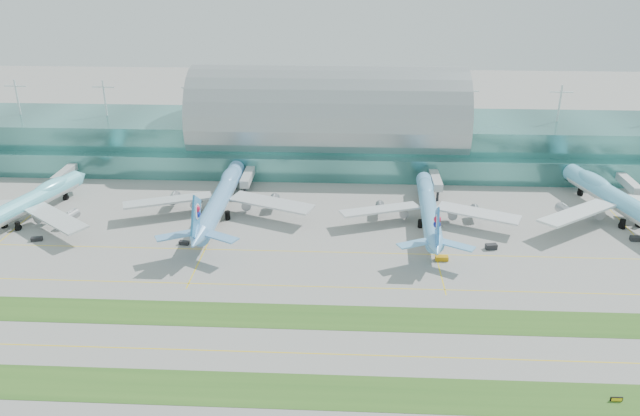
# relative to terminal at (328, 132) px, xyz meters

# --- Properties ---
(ground) EXTENTS (700.00, 700.00, 0.00)m
(ground) POSITION_rel_terminal_xyz_m (-0.01, -128.79, -14.23)
(ground) COLOR gray
(ground) RESTS_ON ground
(terminal) EXTENTS (340.00, 69.10, 36.00)m
(terminal) POSITION_rel_terminal_xyz_m (0.00, 0.00, 0.00)
(terminal) COLOR #3D7A75
(terminal) RESTS_ON ground
(grass_strip_near) EXTENTS (420.00, 12.00, 0.08)m
(grass_strip_near) POSITION_rel_terminal_xyz_m (-0.01, -156.79, -14.19)
(grass_strip_near) COLOR #2D591E
(grass_strip_near) RESTS_ON ground
(grass_strip_far) EXTENTS (420.00, 12.00, 0.08)m
(grass_strip_far) POSITION_rel_terminal_xyz_m (-0.01, -126.79, -14.19)
(grass_strip_far) COLOR #2D591E
(grass_strip_far) RESTS_ON ground
(taxiline_b) EXTENTS (420.00, 0.35, 0.01)m
(taxiline_b) POSITION_rel_terminal_xyz_m (-0.01, -142.79, -14.22)
(taxiline_b) COLOR yellow
(taxiline_b) RESTS_ON ground
(taxiline_c) EXTENTS (420.00, 0.35, 0.01)m
(taxiline_c) POSITION_rel_terminal_xyz_m (-0.01, -110.79, -14.22)
(taxiline_c) COLOR yellow
(taxiline_c) RESTS_ON ground
(taxiline_d) EXTENTS (420.00, 0.35, 0.01)m
(taxiline_d) POSITION_rel_terminal_xyz_m (-0.01, -88.79, -14.22)
(taxiline_d) COLOR yellow
(taxiline_d) RESTS_ON ground
(airliner_a) EXTENTS (65.16, 75.44, 21.18)m
(airliner_a) POSITION_rel_terminal_xyz_m (-106.86, -72.24, -7.69)
(airliner_a) COLOR #6EE0F2
(airliner_a) RESTS_ON ground
(airliner_b) EXTENTS (70.06, 79.39, 21.88)m
(airliner_b) POSITION_rel_terminal_xyz_m (-36.96, -60.26, -7.48)
(airliner_b) COLOR #629FD7
(airliner_b) RESTS_ON ground
(airliner_c) EXTENTS (63.24, 71.80, 19.76)m
(airliner_c) POSITION_rel_terminal_xyz_m (38.00, -64.28, -8.13)
(airliner_c) COLOR #68B0E5
(airliner_c) RESTS_ON ground
(airliner_d) EXTENTS (71.89, 83.01, 23.17)m
(airliner_d) POSITION_rel_terminal_xyz_m (107.60, -60.02, -7.08)
(airliner_d) COLOR #6FCCF5
(airliner_d) RESTS_ON ground
(gse_b) EXTENTS (3.93, 2.38, 1.32)m
(gse_b) POSITION_rel_terminal_xyz_m (-94.74, -85.44, -13.57)
(gse_b) COLOR black
(gse_b) RESTS_ON ground
(gse_c) EXTENTS (3.49, 2.13, 1.25)m
(gse_c) POSITION_rel_terminal_xyz_m (-44.60, -85.78, -13.60)
(gse_c) COLOR black
(gse_c) RESTS_ON ground
(gse_d) EXTENTS (3.82, 2.04, 1.47)m
(gse_d) POSITION_rel_terminal_xyz_m (-38.49, -68.94, -13.49)
(gse_d) COLOR black
(gse_d) RESTS_ON ground
(gse_e) EXTENTS (4.07, 2.00, 1.43)m
(gse_e) POSITION_rel_terminal_xyz_m (39.39, -92.65, -13.51)
(gse_e) COLOR #C1850B
(gse_e) RESTS_ON ground
(gse_f) EXTENTS (3.97, 2.58, 1.75)m
(gse_f) POSITION_rel_terminal_xyz_m (56.55, -84.02, -13.35)
(gse_f) COLOR black
(gse_f) RESTS_ON ground
(gse_g) EXTENTS (3.54, 2.06, 1.65)m
(gse_g) POSITION_rel_terminal_xyz_m (106.25, -75.54, -13.40)
(gse_g) COLOR black
(gse_g) RESTS_ON ground
(taxiway_sign_east) EXTENTS (2.72, 0.38, 1.15)m
(taxiway_sign_east) POSITION_rel_terminal_xyz_m (69.15, -156.65, -13.66)
(taxiway_sign_east) COLOR black
(taxiway_sign_east) RESTS_ON ground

